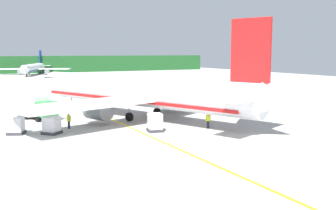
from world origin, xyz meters
The scene contains 9 objects.
airliner_foreground centered at (23.60, 22.62, 3.39)m, with size 33.44×39.77×11.90m.
airliner_far_taxiway centered at (27.65, 130.08, 2.60)m, with size 25.71×30.61×9.12m.
service_truck_fuel centered at (11.79, 27.83, 1.61)m, with size 4.24×6.42×2.93m.
cargo_container_near centered at (8.21, 19.06, 0.98)m, with size 2.13×2.13×2.06m.
cargo_container_mid centered at (11.55, 17.48, 0.89)m, with size 2.28×2.28×1.89m.
cargo_container_far centered at (21.62, 13.64, 0.99)m, with size 1.91×1.91×2.09m.
crew_marshaller centered at (13.79, 19.47, 1.03)m, with size 0.41×0.57×1.75m.
crew_loader_left centered at (27.59, 12.35, 1.04)m, with size 0.63×0.28×1.76m.
apron_guide_line centered at (20.09, 18.15, 0.01)m, with size 0.30×60.00×0.01m, color yellow.
Camera 1 is at (3.53, -23.89, 8.51)m, focal length 42.11 mm.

